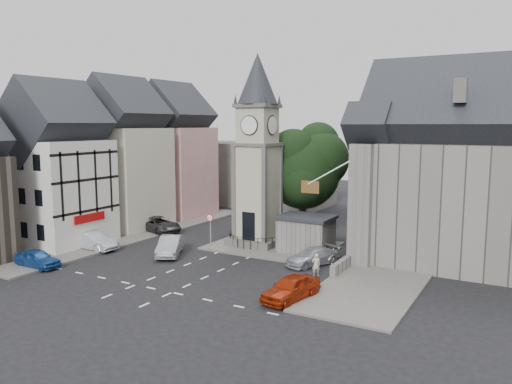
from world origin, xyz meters
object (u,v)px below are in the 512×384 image
Objects in this scene: clock_tower at (257,151)px; car_east_red at (291,288)px; car_west_blue at (37,258)px; pedestrian at (316,265)px; stone_shelter at (306,234)px.

clock_tower is 15.73m from car_east_red.
car_west_blue is 2.38× the size of pedestrian.
car_east_red is 2.67× the size of pedestrian.
stone_shelter is at bearing -47.97° from car_west_blue.
stone_shelter is at bearing -89.56° from pedestrian.
pedestrian reaches higher than car_east_red.
stone_shelter reaches higher than car_east_red.
pedestrian is (8.00, -5.99, -7.31)m from clock_tower.
clock_tower is 19.06m from car_west_blue.
car_east_red is (8.50, -10.99, -7.38)m from clock_tower.
stone_shelter is (4.80, -0.49, -6.57)m from clock_tower.
clock_tower is 3.74× the size of car_east_red.
clock_tower is 4.20× the size of car_west_blue.
clock_tower is 3.78× the size of stone_shelter.
clock_tower reaches higher than car_west_blue.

